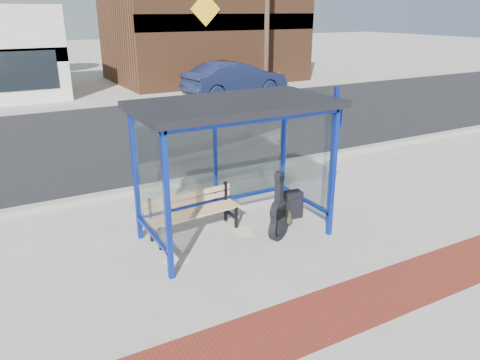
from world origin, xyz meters
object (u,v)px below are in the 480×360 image
parked_car (235,79)px  guitar_bag (278,217)px  bench (193,210)px  fire_hydrant (278,79)px  suitcase (293,205)px  backpack (286,218)px

parked_car → guitar_bag: bearing=149.0°
bench → fire_hydrant: 16.89m
guitar_bag → suitcase: 1.01m
bench → suitcase: bench is taller
backpack → parked_car: (5.71, 12.50, 0.65)m
parked_car → fire_hydrant: bearing=-74.3°
parked_car → fire_hydrant: 3.43m
guitar_bag → parked_car: 14.31m
suitcase → fire_hydrant: (8.57, 13.51, 0.16)m
backpack → parked_car: size_ratio=0.07×
guitar_bag → backpack: 0.68m
bench → parked_car: 14.05m
suitcase → fire_hydrant: fire_hydrant is taller
bench → guitar_bag: size_ratio=1.44×
fire_hydrant → suitcase: bearing=-122.4°
backpack → parked_car: 13.75m
guitar_bag → parked_car: parked_car is taller
parked_car → suitcase: bearing=150.8°
suitcase → parked_car: (5.39, 12.28, 0.53)m
guitar_bag → parked_car: (6.16, 12.92, 0.36)m
guitar_bag → fire_hydrant: guitar_bag is taller
parked_car → fire_hydrant: (3.18, 1.24, -0.37)m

